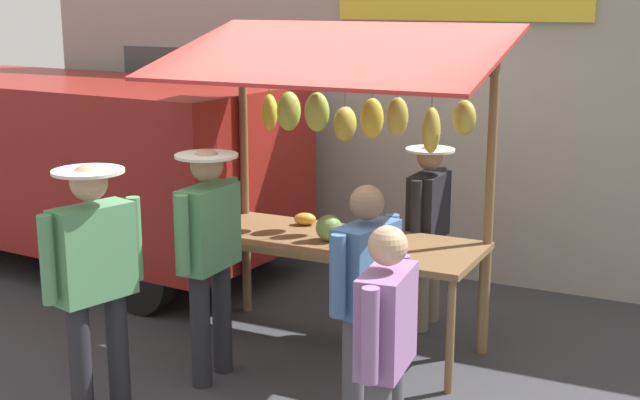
# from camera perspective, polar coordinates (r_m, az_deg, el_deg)

# --- Properties ---
(ground_plane) EXTENTS (40.00, 40.00, 0.00)m
(ground_plane) POSITION_cam_1_polar(r_m,az_deg,el_deg) (6.93, 1.11, -9.59)
(ground_plane) COLOR #38383D
(street_backdrop) EXTENTS (9.00, 0.30, 3.40)m
(street_backdrop) POSITION_cam_1_polar(r_m,az_deg,el_deg) (8.51, 7.18, 6.43)
(street_backdrop) COLOR #9E998E
(street_backdrop) RESTS_ON ground
(market_stall) EXTENTS (2.50, 1.46, 2.50)m
(market_stall) POSITION_cam_1_polar(r_m,az_deg,el_deg) (6.55, 1.37, 3.31)
(market_stall) COLOR brown
(market_stall) RESTS_ON ground
(vendor_with_sunhat) EXTENTS (0.40, 0.67, 1.53)m
(vendor_with_sunhat) POSITION_cam_1_polar(r_m,az_deg,el_deg) (7.14, 7.10, -1.45)
(vendor_with_sunhat) COLOR #726656
(vendor_with_sunhat) RESTS_ON ground
(shopper_in_striped_shirt) EXTENTS (0.44, 0.69, 1.70)m
(shopper_in_striped_shirt) POSITION_cam_1_polar(r_m,az_deg,el_deg) (5.61, -14.58, -4.61)
(shopper_in_striped_shirt) COLOR #232328
(shopper_in_striped_shirt) RESTS_ON ground
(shopper_in_grey_tee) EXTENTS (0.43, 0.71, 1.68)m
(shopper_in_grey_tee) POSITION_cam_1_polar(r_m,az_deg,el_deg) (6.11, -7.28, -2.97)
(shopper_in_grey_tee) COLOR #232328
(shopper_in_grey_tee) RESTS_ON ground
(shopper_with_shopping_bag) EXTENTS (0.26, 0.67, 1.54)m
(shopper_with_shopping_bag) POSITION_cam_1_polar(r_m,az_deg,el_deg) (4.67, 4.35, -9.59)
(shopper_with_shopping_bag) COLOR #4C4C51
(shopper_with_shopping_bag) RESTS_ON ground
(shopper_with_ponytail) EXTENTS (0.30, 0.67, 1.58)m
(shopper_with_ponytail) POSITION_cam_1_polar(r_m,az_deg,el_deg) (5.43, 3.02, -5.97)
(shopper_with_ponytail) COLOR #4C4C51
(shopper_with_ponytail) RESTS_ON ground
(parked_van) EXTENTS (4.54, 2.21, 1.88)m
(parked_van) POSITION_cam_1_polar(r_m,az_deg,el_deg) (9.22, -16.01, 2.91)
(parked_van) COLOR maroon
(parked_van) RESTS_ON ground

